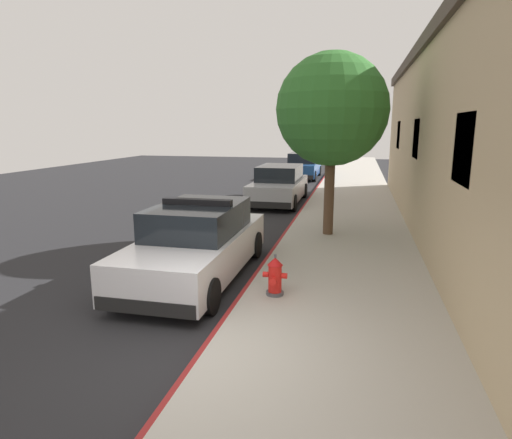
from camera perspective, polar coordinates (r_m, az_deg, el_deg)
ground_plane at (r=16.79m, az=-8.84°, el=0.65°), size 34.89×60.00×0.20m
sidewalk_pavement at (r=15.57m, az=12.11°, el=0.33°), size 3.47×60.00×0.17m
curb_painted_edge at (r=15.69m, az=5.61°, el=0.63°), size 0.08×60.00×0.17m
police_cruiser at (r=9.34m, az=-7.62°, el=-3.08°), size 1.94×4.84×1.68m
parked_car_silver_ahead at (r=18.49m, az=3.02°, el=4.45°), size 1.94×4.84×1.56m
parked_car_dark_far at (r=27.69m, az=6.14°, el=6.90°), size 1.94×4.84×1.56m
fire_hydrant at (r=7.96m, az=2.47°, el=-7.37°), size 0.44×0.40×0.76m
street_tree at (r=12.31m, az=9.83°, el=13.81°), size 3.02×3.02×4.94m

